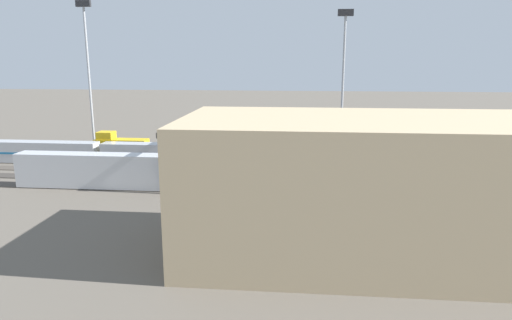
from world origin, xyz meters
The scene contains 13 objects.
ground_plane centered at (0.00, 0.00, 0.00)m, with size 400.00×400.00×0.00m, color #60594F.
track_bed_0 centered at (0.00, -10.00, 0.06)m, with size 140.00×2.80×0.12m, color #4C443D.
track_bed_1 centered at (0.00, -5.00, 0.06)m, with size 140.00×2.80×0.12m, color #3D3833.
track_bed_2 centered at (0.00, 0.00, 0.06)m, with size 140.00×2.80×0.12m, color #4C443D.
track_bed_3 centered at (0.00, 5.00, 0.06)m, with size 140.00×2.80×0.12m, color #3D3833.
track_bed_4 centered at (0.00, 10.00, 0.06)m, with size 140.00×2.80×0.12m, color #4C443D.
train_on_track_1 centered at (1.29, -5.00, 2.06)m, with size 114.80×3.06×4.40m.
train_on_track_4 centered at (5.43, 10.00, 2.62)m, with size 71.40×3.00×5.00m.
train_on_track_0 centered at (33.61, -10.00, 2.16)m, with size 10.00×3.00×5.00m.
light_mast_0 centered at (40.34, -13.25, 18.56)m, with size 2.80×0.70×29.46m.
light_mast_2 centered at (-8.41, -14.00, 17.46)m, with size 2.80×0.70×27.45m.
signal_gantry centered at (18.79, 0.00, 7.42)m, with size 0.70×25.00×8.80m.
maintenance_shed centered at (-16.56, 29.64, 6.69)m, with size 54.26×17.41×13.38m, color tan.
Camera 1 is at (-0.42, 72.09, 18.74)m, focal length 31.65 mm.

